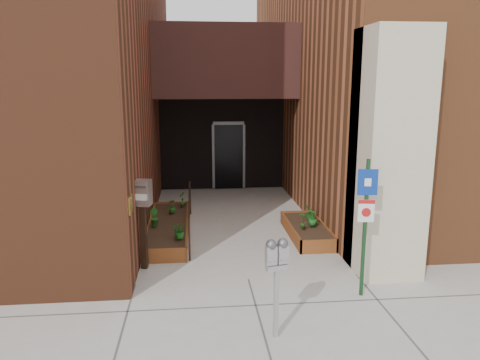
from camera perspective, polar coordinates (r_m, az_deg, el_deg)
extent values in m
plane|color=#9E9991|center=(8.58, 1.02, -12.01)|extent=(80.00, 80.00, 0.00)
cube|color=brown|center=(15.41, -26.04, 16.50)|extent=(8.00, 14.60, 10.00)
cube|color=brown|center=(16.52, 19.98, 16.60)|extent=(8.00, 13.70, 10.00)
cube|color=#BDB191|center=(8.80, 17.68, 3.00)|extent=(1.10, 1.20, 4.40)
cube|color=black|center=(13.81, -1.91, 14.15)|extent=(4.20, 2.00, 2.00)
cube|color=black|center=(15.33, -2.20, 4.58)|extent=(4.00, 0.30, 3.00)
cube|color=black|center=(15.24, -1.39, 2.83)|extent=(0.90, 0.06, 2.10)
cube|color=#B79338|center=(7.91, -13.25, -2.91)|extent=(0.04, 0.30, 0.30)
cube|color=brown|center=(9.34, -9.26, -9.11)|extent=(0.90, 0.04, 0.30)
cube|color=brown|center=(12.72, -8.32, -3.32)|extent=(0.90, 0.04, 0.30)
cube|color=brown|center=(11.05, -10.95, -5.80)|extent=(0.04, 3.60, 0.30)
cube|color=brown|center=(11.00, -6.47, -5.73)|extent=(0.04, 3.60, 0.30)
cube|color=black|center=(11.02, -8.71, -5.87)|extent=(0.82, 3.52, 0.26)
cube|color=brown|center=(9.84, 9.64, -8.02)|extent=(0.80, 0.04, 0.30)
cube|color=brown|center=(11.83, 6.90, -4.47)|extent=(0.80, 0.04, 0.30)
cube|color=brown|center=(10.74, 6.16, -6.17)|extent=(0.04, 2.20, 0.30)
cube|color=brown|center=(10.92, 10.09, -5.99)|extent=(0.04, 2.20, 0.30)
cube|color=black|center=(10.83, 8.13, -6.18)|extent=(0.72, 2.12, 0.26)
cylinder|color=black|center=(9.29, -6.19, -7.16)|extent=(0.04, 0.04, 0.90)
cylinder|color=black|center=(12.46, -6.10, -2.16)|extent=(0.04, 0.04, 0.90)
cylinder|color=black|center=(10.75, -6.19, -2.10)|extent=(0.04, 3.30, 0.04)
cube|color=#A3A3A5|center=(6.66, 4.41, -14.80)|extent=(0.07, 0.07, 0.99)
cube|color=#A3A3A5|center=(6.44, 4.49, -10.54)|extent=(0.32, 0.18, 0.08)
cube|color=#A3A3A5|center=(6.34, 3.81, -9.16)|extent=(0.17, 0.13, 0.26)
sphere|color=#59595B|center=(6.29, 3.82, -7.89)|extent=(0.15, 0.15, 0.15)
cube|color=white|center=(6.29, 3.99, -9.15)|extent=(0.09, 0.03, 0.05)
cube|color=#B21414|center=(6.32, 3.98, -9.82)|extent=(0.09, 0.03, 0.03)
cube|color=#A3A3A5|center=(6.40, 5.22, -8.97)|extent=(0.17, 0.13, 0.26)
sphere|color=#59595B|center=(6.35, 5.24, -7.71)|extent=(0.15, 0.15, 0.15)
cube|color=white|center=(6.35, 5.41, -8.96)|extent=(0.09, 0.03, 0.05)
cube|color=#B21414|center=(6.38, 5.40, -9.62)|extent=(0.09, 0.03, 0.03)
cube|color=#143719|center=(7.85, 14.94, -5.80)|extent=(0.06, 0.06, 2.30)
cube|color=navy|center=(7.62, 15.31, -0.26)|extent=(0.31, 0.06, 0.42)
cube|color=white|center=(7.61, 15.32, -0.27)|extent=(0.11, 0.03, 0.13)
cube|color=white|center=(7.73, 15.12, -3.66)|extent=(0.26, 0.05, 0.37)
cube|color=#B21414|center=(7.68, 15.19, -2.59)|extent=(0.26, 0.05, 0.06)
cylinder|color=#B21414|center=(7.72, 15.13, -3.84)|extent=(0.15, 0.03, 0.15)
cube|color=black|center=(9.02, -11.67, -6.78)|extent=(0.13, 0.13, 1.25)
cube|color=#B8B8BB|center=(8.78, -11.91, -1.52)|extent=(0.38, 0.31, 0.48)
cube|color=#59595B|center=(8.63, -12.21, -0.84)|extent=(0.25, 0.06, 0.05)
cube|color=white|center=(8.68, -12.15, -2.08)|extent=(0.27, 0.07, 0.11)
imported|color=#1C5D1A|center=(9.78, -7.35, -6.04)|extent=(0.42, 0.42, 0.35)
imported|color=#1D601B|center=(10.66, -10.47, -4.48)|extent=(0.31, 0.31, 0.40)
imported|color=#1D5418|center=(11.64, -8.31, -3.17)|extent=(0.25, 0.25, 0.33)
imported|color=#26621C|center=(12.18, -7.05, -2.29)|extent=(0.23, 0.23, 0.39)
imported|color=#1C631F|center=(10.63, 8.86, -4.57)|extent=(0.24, 0.24, 0.36)
imported|color=#235919|center=(10.40, 7.73, -4.89)|extent=(0.27, 0.27, 0.37)
imported|color=#1B5418|center=(11.13, 8.53, -3.91)|extent=(0.39, 0.39, 0.32)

